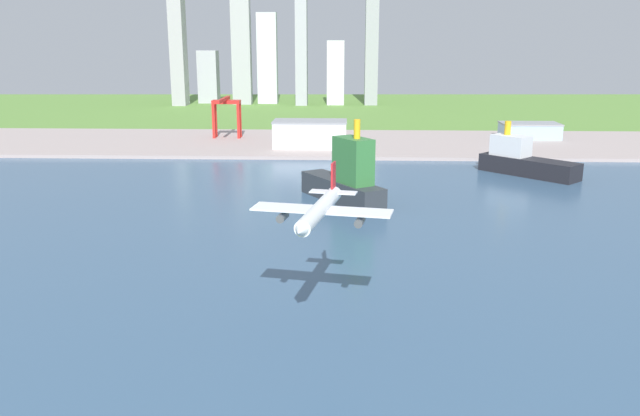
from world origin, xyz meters
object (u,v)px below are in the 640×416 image
container_barge (346,180)px  warehouse_main (310,134)px  cargo_ship (524,161)px  warehouse_annex (530,130)px  port_crane_red (226,108)px  airplane_landing (320,210)px

container_barge → warehouse_main: size_ratio=1.03×
warehouse_main → cargo_ship: bearing=-32.7°
cargo_ship → warehouse_annex: 145.37m
cargo_ship → container_barge: size_ratio=0.97×
cargo_ship → container_barge: bearing=-144.7°
container_barge → port_crane_red: container_barge is taller
container_barge → port_crane_red: size_ratio=1.20×
warehouse_annex → warehouse_main: bearing=-163.9°
container_barge → port_crane_red: 230.67m
container_barge → cargo_ship: bearing=35.3°
cargo_ship → warehouse_main: bearing=147.3°
airplane_landing → warehouse_main: bearing=93.6°
port_crane_red → warehouse_main: size_ratio=0.86×
cargo_ship → warehouse_annex: bearing=73.5°
cargo_ship → port_crane_red: 246.19m
container_barge → warehouse_annex: (151.08, 217.16, -3.65)m
airplane_landing → port_crane_red: size_ratio=0.91×
airplane_landing → container_barge: (7.23, 153.86, -24.21)m
warehouse_annex → port_crane_red: bearing=-177.9°
airplane_landing → warehouse_annex: 404.35m
airplane_landing → warehouse_annex: bearing=66.9°
port_crane_red → airplane_landing: bearing=-75.9°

